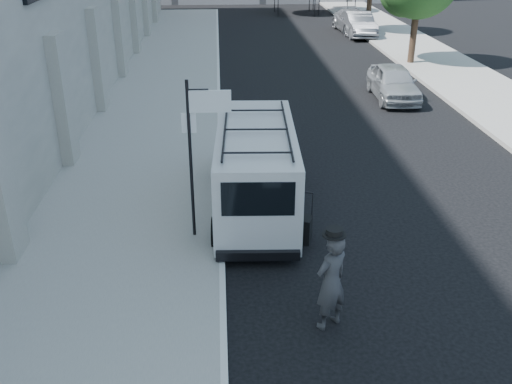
{
  "coord_description": "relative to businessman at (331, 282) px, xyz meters",
  "views": [
    {
      "loc": [
        -1.94,
        -7.97,
        6.44
      ],
      "look_at": [
        -1.24,
        2.89,
        1.3
      ],
      "focal_mm": 40.0,
      "sensor_mm": 36.0,
      "label": 1
    }
  ],
  "objects": [
    {
      "name": "ground",
      "position": [
        0.14,
        -0.05,
        -0.91
      ],
      "size": [
        120.0,
        120.0,
        0.0
      ],
      "primitive_type": "plane",
      "color": "black",
      "rests_on": "ground"
    },
    {
      "name": "sidewalk_left",
      "position": [
        -4.11,
        15.95,
        -0.84
      ],
      "size": [
        4.5,
        48.0,
        0.15
      ],
      "primitive_type": "cube",
      "color": "gray",
      "rests_on": "ground"
    },
    {
      "name": "sidewalk_right",
      "position": [
        9.14,
        19.95,
        -0.84
      ],
      "size": [
        4.0,
        56.0,
        0.15
      ],
      "primitive_type": "cube",
      "color": "gray",
      "rests_on": "ground"
    },
    {
      "name": "sign_pole",
      "position": [
        -2.22,
        3.15,
        1.74
      ],
      "size": [
        1.03,
        0.07,
        3.5
      ],
      "color": "black",
      "rests_on": "sidewalk_left"
    },
    {
      "name": "businessman",
      "position": [
        0.0,
        0.0,
        0.0
      ],
      "size": [
        0.8,
        0.74,
        1.83
      ],
      "primitive_type": "imported",
      "rotation": [
        0.0,
        0.0,
        3.75
      ],
      "color": "#343437",
      "rests_on": "ground"
    },
    {
      "name": "suitcase",
      "position": [
        0.0,
        2.95,
        -0.61
      ],
      "size": [
        0.37,
        0.47,
        1.13
      ],
      "rotation": [
        0.0,
        0.0,
        -0.32
      ],
      "color": "black",
      "rests_on": "ground"
    },
    {
      "name": "cargo_van",
      "position": [
        -0.99,
        4.64,
        0.19
      ],
      "size": [
        2.17,
        5.64,
        2.11
      ],
      "rotation": [
        0.0,
        0.0,
        -0.05
      ],
      "color": "silver",
      "rests_on": "ground"
    },
    {
      "name": "parked_car_a",
      "position": [
        5.14,
        14.07,
        -0.24
      ],
      "size": [
        1.76,
        4.03,
        1.35
      ],
      "primitive_type": "imported",
      "rotation": [
        0.0,
        0.0,
        -0.04
      ],
      "color": "#989CA0",
      "rests_on": "ground"
    },
    {
      "name": "parked_car_b",
      "position": [
        6.94,
        28.13,
        -0.18
      ],
      "size": [
        1.57,
        4.48,
        1.47
      ],
      "primitive_type": "imported",
      "rotation": [
        0.0,
        0.0,
        -0.0
      ],
      "color": "#54565B",
      "rests_on": "ground"
    },
    {
      "name": "parked_car_c",
      "position": [
        6.94,
        29.62,
        -0.22
      ],
      "size": [
        2.19,
        4.84,
        1.38
      ],
      "primitive_type": "imported",
      "rotation": [
        0.0,
        0.0,
        0.05
      ],
      "color": "gray",
      "rests_on": "ground"
    }
  ]
}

